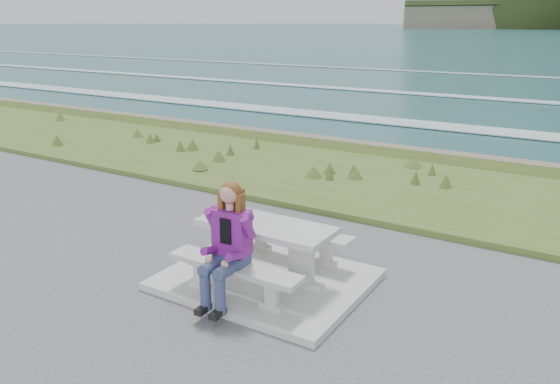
{
  "coord_description": "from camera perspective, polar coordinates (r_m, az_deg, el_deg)",
  "views": [
    {
      "loc": [
        3.63,
        -5.54,
        3.36
      ],
      "look_at": [
        -0.52,
        1.2,
        0.87
      ],
      "focal_mm": 35.0,
      "sensor_mm": 36.0,
      "label": 1
    }
  ],
  "objects": [
    {
      "name": "bench_landward",
      "position": [
        6.72,
        -4.78,
        -8.29
      ],
      "size": [
        1.8,
        0.35,
        0.45
      ],
      "color": "#AFAFAA",
      "rests_on": "concrete_slab"
    },
    {
      "name": "grass_verge",
      "position": [
        11.64,
        12.07,
        0.3
      ],
      "size": [
        160.0,
        4.5,
        0.22
      ],
      "primitive_type": "cube",
      "color": "#345821",
      "rests_on": "ground"
    },
    {
      "name": "shore_drop",
      "position": [
        14.32,
        16.06,
        3.21
      ],
      "size": [
        160.0,
        0.8,
        2.2
      ],
      "primitive_type": "cube",
      "color": "#6B6050",
      "rests_on": "ground"
    },
    {
      "name": "ocean",
      "position": [
        31.27,
        24.68,
        6.5
      ],
      "size": [
        1600.0,
        1600.0,
        0.09
      ],
      "color": "#1E5156",
      "rests_on": "ground"
    },
    {
      "name": "picnic_table",
      "position": [
        7.15,
        -1.5,
        -4.54
      ],
      "size": [
        1.8,
        0.75,
        0.75
      ],
      "color": "#AFAFAA",
      "rests_on": "concrete_slab"
    },
    {
      "name": "bench_seaward",
      "position": [
        7.79,
        1.33,
        -4.49
      ],
      "size": [
        1.8,
        0.35,
        0.45
      ],
      "color": "#AFAFAA",
      "rests_on": "concrete_slab"
    },
    {
      "name": "seated_woman",
      "position": [
        6.55,
        -5.76,
        -7.14
      ],
      "size": [
        0.46,
        0.77,
        1.48
      ],
      "rotation": [
        0.0,
        0.0,
        0.06
      ],
      "color": "navy",
      "rests_on": "concrete_slab"
    },
    {
      "name": "concrete_slab",
      "position": [
        7.41,
        -1.46,
        -9.09
      ],
      "size": [
        2.6,
        2.1,
        0.1
      ],
      "primitive_type": "cube",
      "color": "#AFAFAA",
      "rests_on": "ground"
    }
  ]
}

